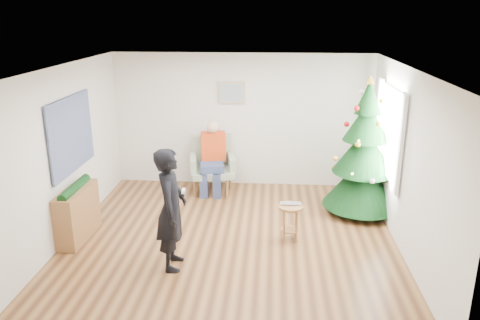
# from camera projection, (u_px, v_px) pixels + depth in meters

# --- Properties ---
(floor) EXTENTS (5.00, 5.00, 0.00)m
(floor) POSITION_uv_depth(u_px,v_px,m) (231.00, 240.00, 7.15)
(floor) COLOR brown
(floor) RESTS_ON ground
(ceiling) EXTENTS (5.00, 5.00, 0.00)m
(ceiling) POSITION_uv_depth(u_px,v_px,m) (229.00, 68.00, 6.35)
(ceiling) COLOR white
(ceiling) RESTS_ON wall_back
(wall_back) EXTENTS (5.00, 0.00, 5.00)m
(wall_back) POSITION_uv_depth(u_px,v_px,m) (242.00, 121.00, 9.13)
(wall_back) COLOR silver
(wall_back) RESTS_ON floor
(wall_front) EXTENTS (5.00, 0.00, 5.00)m
(wall_front) POSITION_uv_depth(u_px,v_px,m) (205.00, 240.00, 4.38)
(wall_front) COLOR silver
(wall_front) RESTS_ON floor
(wall_left) EXTENTS (0.00, 5.00, 5.00)m
(wall_left) POSITION_uv_depth(u_px,v_px,m) (62.00, 156.00, 6.93)
(wall_left) COLOR silver
(wall_left) RESTS_ON floor
(wall_right) EXTENTS (0.00, 5.00, 5.00)m
(wall_right) POSITION_uv_depth(u_px,v_px,m) (407.00, 163.00, 6.58)
(wall_right) COLOR silver
(wall_right) RESTS_ON floor
(window_panel) EXTENTS (0.04, 1.30, 1.40)m
(window_panel) POSITION_uv_depth(u_px,v_px,m) (390.00, 132.00, 7.47)
(window_panel) COLOR white
(window_panel) RESTS_ON wall_right
(curtains) EXTENTS (0.05, 1.75, 1.50)m
(curtains) POSITION_uv_depth(u_px,v_px,m) (388.00, 132.00, 7.47)
(curtains) COLOR white
(curtains) RESTS_ON wall_right
(christmas_tree) EXTENTS (1.31, 1.31, 2.37)m
(christmas_tree) POSITION_uv_depth(u_px,v_px,m) (364.00, 153.00, 7.85)
(christmas_tree) COLOR #3F2816
(christmas_tree) RESTS_ON floor
(stool) EXTENTS (0.38, 0.38, 0.56)m
(stool) POSITION_uv_depth(u_px,v_px,m) (290.00, 222.00, 7.08)
(stool) COLOR brown
(stool) RESTS_ON floor
(laptop) EXTENTS (0.31, 0.20, 0.02)m
(laptop) POSITION_uv_depth(u_px,v_px,m) (291.00, 205.00, 6.99)
(laptop) COLOR silver
(laptop) RESTS_ON stool
(armchair) EXTENTS (0.94, 0.89, 1.04)m
(armchair) POSITION_uv_depth(u_px,v_px,m) (212.00, 171.00, 9.03)
(armchair) COLOR gray
(armchair) RESTS_ON floor
(seated_person) EXTENTS (0.52, 0.71, 1.37)m
(seated_person) POSITION_uv_depth(u_px,v_px,m) (212.00, 156.00, 8.87)
(seated_person) COLOR navy
(seated_person) RESTS_ON armchair
(standing_man) EXTENTS (0.45, 0.64, 1.68)m
(standing_man) POSITION_uv_depth(u_px,v_px,m) (171.00, 209.00, 6.18)
(standing_man) COLOR black
(standing_man) RESTS_ON floor
(game_controller) EXTENTS (0.05, 0.13, 0.04)m
(game_controller) POSITION_uv_depth(u_px,v_px,m) (183.00, 191.00, 6.06)
(game_controller) COLOR white
(game_controller) RESTS_ON standing_man
(console) EXTENTS (0.33, 1.01, 0.80)m
(console) POSITION_uv_depth(u_px,v_px,m) (78.00, 214.00, 7.11)
(console) COLOR brown
(console) RESTS_ON floor
(garland) EXTENTS (0.14, 0.90, 0.14)m
(garland) POSITION_uv_depth(u_px,v_px,m) (75.00, 188.00, 6.98)
(garland) COLOR black
(garland) RESTS_ON console
(tapestry) EXTENTS (0.03, 1.50, 1.15)m
(tapestry) POSITION_uv_depth(u_px,v_px,m) (71.00, 134.00, 7.13)
(tapestry) COLOR black
(tapestry) RESTS_ON wall_left
(framed_picture) EXTENTS (0.52, 0.05, 0.42)m
(framed_picture) POSITION_uv_depth(u_px,v_px,m) (231.00, 93.00, 8.94)
(framed_picture) COLOR tan
(framed_picture) RESTS_ON wall_back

